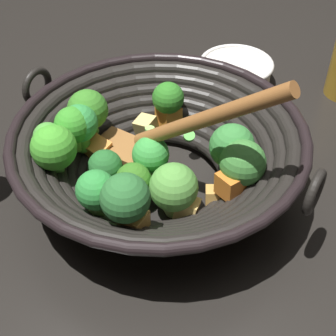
{
  "coord_description": "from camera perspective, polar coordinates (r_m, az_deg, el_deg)",
  "views": [
    {
      "loc": [
        -0.25,
        0.4,
        0.47
      ],
      "look_at": [
        -0.01,
        -0.01,
        0.03
      ],
      "focal_mm": 53.13,
      "sensor_mm": 36.0,
      "label": 1
    }
  ],
  "objects": [
    {
      "name": "wok",
      "position": [
        0.62,
        -1.28,
        1.8
      ],
      "size": [
        0.4,
        0.37,
        0.22
      ],
      "color": "black",
      "rests_on": "ground"
    },
    {
      "name": "ground_plane",
      "position": [
        0.67,
        -0.96,
        -2.35
      ],
      "size": [
        4.0,
        4.0,
        0.0
      ],
      "primitive_type": "plane",
      "color": "black"
    },
    {
      "name": "prep_bowl",
      "position": [
        0.87,
        7.78,
        10.97
      ],
      "size": [
        0.13,
        0.13,
        0.04
      ],
      "color": "silver",
      "rests_on": "ground"
    }
  ]
}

